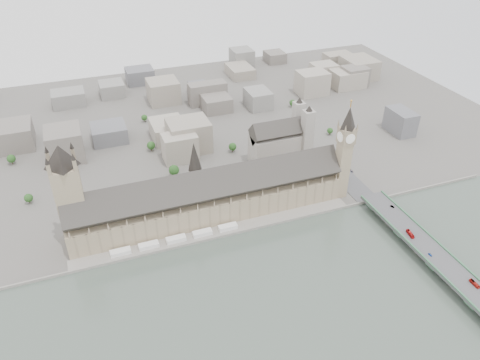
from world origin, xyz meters
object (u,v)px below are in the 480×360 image
object	(u,v)px
palace_of_westminster	(209,198)
car_blue	(430,255)
car_silver	(392,206)
car_approach	(352,171)
red_bus_north	(410,234)
westminster_abbey	(281,141)
red_bus_south	(474,284)
victoria_tower	(69,191)
westminster_bridge	(417,242)
elizabeth_tower	(345,146)

from	to	relation	value
palace_of_westminster	car_blue	world-z (taller)	palace_of_westminster
car_silver	car_approach	size ratio (longest dim) A/B	0.81
red_bus_north	car_approach	bearing A→B (deg)	95.78
westminster_abbey	red_bus_north	size ratio (longest dim) A/B	6.03
palace_of_westminster	car_silver	size ratio (longest dim) A/B	63.83
red_bus_south	car_approach	xyz separation A→B (m)	(-0.99, 179.43, -0.63)
car_silver	car_approach	world-z (taller)	car_approach
victoria_tower	westminster_bridge	size ratio (longest dim) A/B	0.31
victoria_tower	car_approach	world-z (taller)	victoria_tower
palace_of_westminster	victoria_tower	bearing A→B (deg)	177.04
elizabeth_tower	westminster_abbey	size ratio (longest dim) A/B	1.58
palace_of_westminster	westminster_bridge	world-z (taller)	palace_of_westminster
car_blue	car_approach	xyz separation A→B (m)	(8.72, 139.23, 0.11)
westminster_bridge	red_bus_north	xyz separation A→B (m)	(-4.52, 5.16, 6.70)
elizabeth_tower	car_silver	world-z (taller)	elizabeth_tower
red_bus_south	westminster_abbey	bearing A→B (deg)	102.87
westminster_abbey	car_blue	xyz separation A→B (m)	(45.80, -205.40, -14.19)
westminster_bridge	red_bus_north	bearing A→B (deg)	131.21
red_bus_south	car_blue	size ratio (longest dim) A/B	2.63
elizabeth_tower	red_bus_south	distance (m)	167.69
westminster_abbey	red_bus_south	bearing A→B (deg)	-77.26
westminster_bridge	car_blue	xyz separation A→B (m)	(-5.27, -22.90, 5.76)
elizabeth_tower	car_silver	size ratio (longest dim) A/B	25.89
elizabeth_tower	victoria_tower	size ratio (longest dim) A/B	1.07
elizabeth_tower	red_bus_south	bearing A→B (deg)	-79.83
palace_of_westminster	car_approach	distance (m)	166.12
westminster_bridge	car_silver	xyz separation A→B (m)	(6.09, 46.42, 5.81)
elizabeth_tower	car_silver	bearing A→B (deg)	-58.49
palace_of_westminster	car_approach	bearing A→B (deg)	3.16
victoria_tower	car_blue	distance (m)	313.46
westminster_abbey	red_bus_north	bearing A→B (deg)	-75.29
westminster_bridge	red_bus_south	distance (m)	63.59
red_bus_north	elizabeth_tower	bearing A→B (deg)	112.05
westminster_abbey	victoria_tower	bearing A→B (deg)	-163.50
elizabeth_tower	victoria_tower	xyz separation A→B (m)	(-260.00, 18.00, -2.88)
victoria_tower	car_blue	bearing A→B (deg)	-26.08
palace_of_westminster	westminster_bridge	distance (m)	195.05
victoria_tower	car_silver	distance (m)	301.02
car_approach	car_silver	bearing A→B (deg)	-88.07
elizabeth_tower	car_blue	world-z (taller)	elizabeth_tower
elizabeth_tower	car_blue	size ratio (longest dim) A/B	28.73
car_blue	car_approach	world-z (taller)	car_approach
elizabeth_tower	victoria_tower	bearing A→B (deg)	176.04
victoria_tower	westminster_bridge	bearing A→B (deg)	-21.78
westminster_abbey	red_bus_south	distance (m)	252.15
westminster_abbey	car_approach	world-z (taller)	westminster_abbey
palace_of_westminster	westminster_abbey	bearing A→B (deg)	34.17
westminster_abbey	car_blue	world-z (taller)	westminster_abbey
palace_of_westminster	car_silver	distance (m)	179.13
palace_of_westminster	westminster_abbey	distance (m)	134.09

